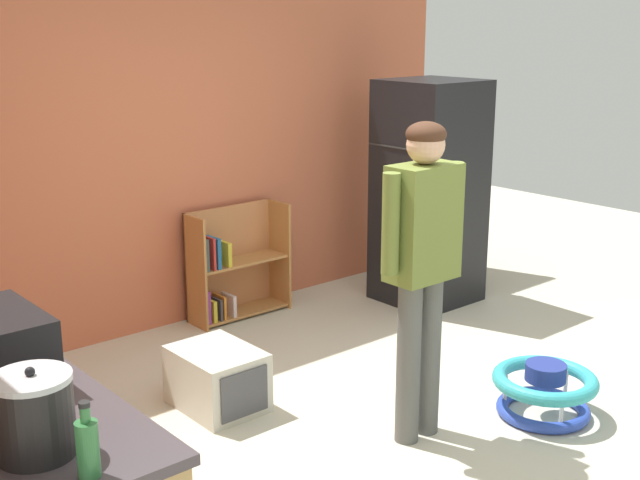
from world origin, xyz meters
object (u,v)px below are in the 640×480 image
bookshelf (231,269)px  pet_carrier (217,379)px  green_glass_bottle (88,447)px  standing_person (422,254)px  crock_pot (34,415)px  refrigerator (429,193)px  baby_walker (544,390)px

bookshelf → pet_carrier: (-0.96, -1.24, -0.20)m
bookshelf → green_glass_bottle: (-2.52, -2.92, 0.62)m
standing_person → pet_carrier: (-0.64, 1.01, -0.87)m
pet_carrier → green_glass_bottle: green_glass_bottle is taller
crock_pot → refrigerator: bearing=26.1°
pet_carrier → crock_pot: (-1.62, -1.44, 0.86)m
bookshelf → refrigerator: bearing=-25.9°
standing_person → baby_walker: standing_person is taller
standing_person → green_glass_bottle: (-2.19, -0.66, -0.05)m
bookshelf → standing_person: (-0.33, -2.25, 0.67)m
crock_pot → green_glass_bottle: size_ratio=1.22×
standing_person → pet_carrier: standing_person is taller
green_glass_bottle → refrigerator: bearing=29.1°
baby_walker → standing_person: bearing=157.0°
standing_person → pet_carrier: 1.48m
pet_carrier → green_glass_bottle: bearing=-133.0°
bookshelf → green_glass_bottle: size_ratio=3.46×
bookshelf → crock_pot: bearing=-133.9°
baby_walker → green_glass_bottle: size_ratio=2.46×
baby_walker → green_glass_bottle: bearing=-173.2°
refrigerator → standing_person: 2.36m
refrigerator → pet_carrier: 2.57m
refrigerator → baby_walker: (-1.04, -1.86, -0.73)m
standing_person → green_glass_bottle: bearing=-163.2°
refrigerator → standing_person: bearing=-138.9°
refrigerator → baby_walker: refrigerator is taller
bookshelf → pet_carrier: 1.58m
baby_walker → green_glass_bottle: green_glass_bottle is taller
baby_walker → pet_carrier: bearing=136.1°
baby_walker → bookshelf: bearing=99.1°
bookshelf → baby_walker: 2.61m
bookshelf → baby_walker: bearing=-80.9°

